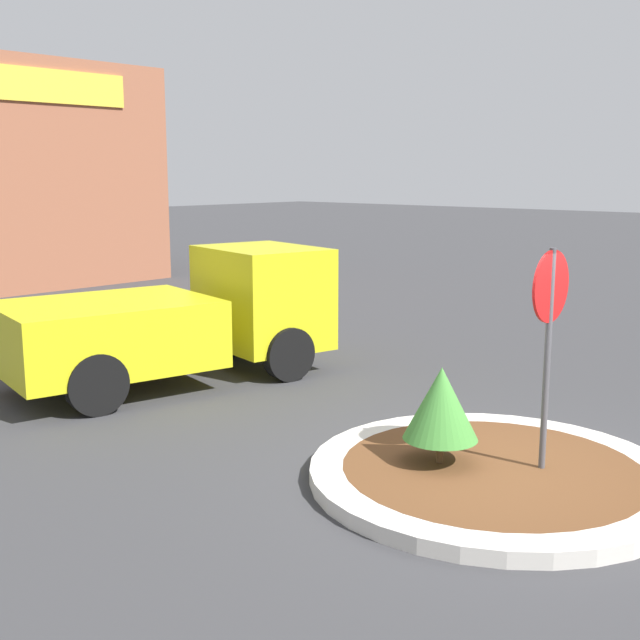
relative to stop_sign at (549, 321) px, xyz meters
The scene contains 5 objects.
ground_plane 1.86m from the stop_sign, 130.14° to the left, with size 120.00×120.00×0.00m, color #38383A.
traffic_island 1.78m from the stop_sign, 130.14° to the left, with size 3.99×3.99×0.17m.
stop_sign is the anchor object (origin of this frame).
island_shrub 1.45m from the stop_sign, 123.92° to the left, with size 0.83×0.83×1.08m.
utility_truck 6.41m from the stop_sign, 88.76° to the left, with size 5.47×3.22×2.07m.
Camera 1 is at (-7.38, -4.17, 3.32)m, focal length 45.00 mm.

